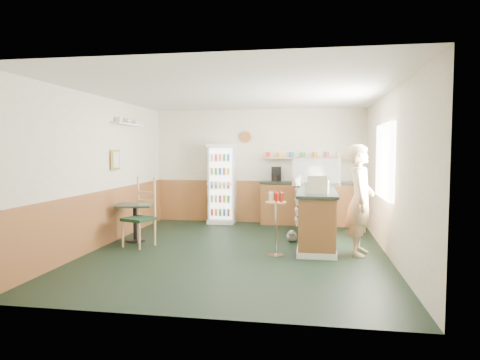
% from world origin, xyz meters
% --- Properties ---
extents(ground, '(6.00, 6.00, 0.00)m').
position_xyz_m(ground, '(0.00, 0.00, 0.00)').
color(ground, black).
rests_on(ground, ground).
extents(room_envelope, '(5.04, 6.02, 2.72)m').
position_xyz_m(room_envelope, '(-0.23, 0.73, 1.52)').
color(room_envelope, beige).
rests_on(room_envelope, ground).
extents(service_counter, '(0.68, 3.01, 1.01)m').
position_xyz_m(service_counter, '(1.35, 1.07, 0.46)').
color(service_counter, olive).
rests_on(service_counter, ground).
extents(back_counter, '(2.24, 0.42, 1.69)m').
position_xyz_m(back_counter, '(1.19, 2.80, 0.55)').
color(back_counter, olive).
rests_on(back_counter, ground).
extents(drinks_fridge, '(0.62, 0.53, 1.88)m').
position_xyz_m(drinks_fridge, '(-0.84, 2.74, 0.94)').
color(drinks_fridge, silver).
rests_on(drinks_fridge, ground).
extents(display_case, '(0.97, 0.51, 0.55)m').
position_xyz_m(display_case, '(1.35, 1.77, 1.28)').
color(display_case, silver).
rests_on(display_case, service_counter).
extents(cash_register, '(0.40, 0.42, 0.21)m').
position_xyz_m(cash_register, '(1.35, 0.03, 1.12)').
color(cash_register, beige).
rests_on(cash_register, service_counter).
extents(shopkeeper, '(0.55, 0.68, 1.83)m').
position_xyz_m(shopkeeper, '(2.05, 0.04, 0.91)').
color(shopkeeper, tan).
rests_on(shopkeeper, ground).
extents(condiment_stand, '(0.34, 0.34, 1.05)m').
position_xyz_m(condiment_stand, '(0.68, -0.25, 0.70)').
color(condiment_stand, silver).
rests_on(condiment_stand, ground).
extents(newspaper_rack, '(0.10, 0.48, 0.95)m').
position_xyz_m(newspaper_rack, '(0.99, 1.31, 0.70)').
color(newspaper_rack, black).
rests_on(newspaper_rack, ground).
extents(cafe_table, '(0.78, 0.78, 0.71)m').
position_xyz_m(cafe_table, '(-2.05, 0.44, 0.50)').
color(cafe_table, black).
rests_on(cafe_table, ground).
extents(cafe_chair, '(0.60, 0.60, 1.25)m').
position_xyz_m(cafe_chair, '(-1.81, 0.14, 0.65)').
color(cafe_chair, black).
rests_on(cafe_chair, ground).
extents(dog_doorstop, '(0.20, 0.26, 0.24)m').
position_xyz_m(dog_doorstop, '(0.90, 0.87, 0.11)').
color(dog_doorstop, gray).
rests_on(dog_doorstop, ground).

